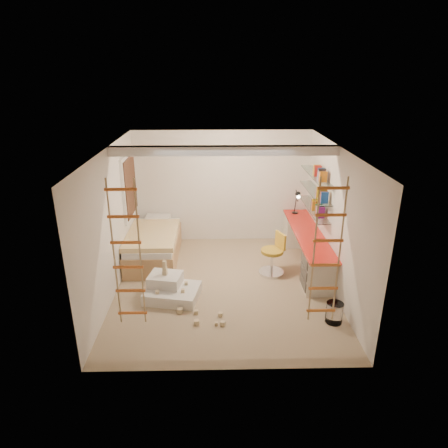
{
  "coord_description": "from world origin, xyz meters",
  "views": [
    {
      "loc": [
        -0.16,
        -6.61,
        3.85
      ],
      "look_at": [
        0.0,
        0.3,
        1.15
      ],
      "focal_mm": 32.0,
      "sensor_mm": 36.0,
      "label": 1
    }
  ],
  "objects_px": {
    "bed": "(154,244)",
    "swivel_chair": "(273,259)",
    "play_platform": "(171,289)",
    "desk": "(306,247)"
  },
  "relations": [
    {
      "from": "bed",
      "to": "swivel_chair",
      "type": "height_order",
      "value": "swivel_chair"
    },
    {
      "from": "bed",
      "to": "swivel_chair",
      "type": "bearing_deg",
      "value": -16.62
    },
    {
      "from": "desk",
      "to": "play_platform",
      "type": "distance_m",
      "value": 2.97
    },
    {
      "from": "swivel_chair",
      "to": "play_platform",
      "type": "distance_m",
      "value": 2.14
    },
    {
      "from": "swivel_chair",
      "to": "play_platform",
      "type": "bearing_deg",
      "value": -156.35
    },
    {
      "from": "desk",
      "to": "bed",
      "type": "distance_m",
      "value": 3.22
    },
    {
      "from": "desk",
      "to": "bed",
      "type": "relative_size",
      "value": 1.4
    },
    {
      "from": "bed",
      "to": "play_platform",
      "type": "distance_m",
      "value": 1.68
    },
    {
      "from": "desk",
      "to": "swivel_chair",
      "type": "height_order",
      "value": "swivel_chair"
    },
    {
      "from": "desk",
      "to": "play_platform",
      "type": "bearing_deg",
      "value": -155.53
    }
  ]
}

